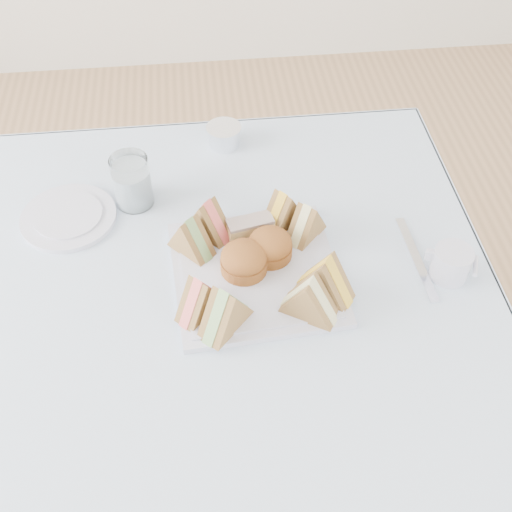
{
  "coord_description": "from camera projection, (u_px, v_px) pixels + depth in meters",
  "views": [
    {
      "loc": [
        0.02,
        -0.65,
        1.59
      ],
      "look_at": [
        0.1,
        0.06,
        0.8
      ],
      "focal_mm": 45.0,
      "sensor_mm": 36.0,
      "label": 1
    }
  ],
  "objects": [
    {
      "name": "sandwich_fr_b",
      "position": [
        310.0,
        296.0,
        1.01
      ],
      "size": [
        0.1,
        0.09,
        0.08
      ],
      "primitive_type": null,
      "rotation": [
        0.0,
        0.0,
        -0.54
      ],
      "color": "#9A6D40",
      "rests_on": "serving_plate"
    },
    {
      "name": "sandwich_bl_b",
      "position": [
        208.0,
        218.0,
        1.13
      ],
      "size": [
        0.09,
        0.09,
        0.08
      ],
      "primitive_type": null,
      "rotation": [
        0.0,
        0.0,
        2.37
      ],
      "color": "#9A6D40",
      "rests_on": "serving_plate"
    },
    {
      "name": "serving_plate",
      "position": [
        256.0,
        273.0,
        1.1
      ],
      "size": [
        0.3,
        0.3,
        0.01
      ],
      "primitive_type": "cube",
      "rotation": [
        0.0,
        0.0,
        0.07
      ],
      "color": "silver",
      "rests_on": "tablecloth"
    },
    {
      "name": "fork",
      "position": [
        295.0,
        267.0,
        1.11
      ],
      "size": [
        0.04,
        0.17,
        0.0
      ],
      "primitive_type": "cube",
      "rotation": [
        0.0,
        0.0,
        -0.21
      ],
      "color": "white",
      "rests_on": "tablecloth"
    },
    {
      "name": "side_plate",
      "position": [
        69.0,
        217.0,
        1.19
      ],
      "size": [
        0.2,
        0.2,
        0.01
      ],
      "primitive_type": "cylinder",
      "rotation": [
        0.0,
        0.0,
        -0.13
      ],
      "color": "silver",
      "rests_on": "tablecloth"
    },
    {
      "name": "tea_strainer",
      "position": [
        224.0,
        137.0,
        1.33
      ],
      "size": [
        0.09,
        0.09,
        0.04
      ],
      "primitive_type": "cylinder",
      "rotation": [
        0.0,
        0.0,
        -0.25
      ],
      "color": "white",
      "rests_on": "tablecloth"
    },
    {
      "name": "table",
      "position": [
        212.0,
        418.0,
        1.34
      ],
      "size": [
        0.9,
        0.9,
        0.74
      ],
      "primitive_type": "cube",
      "color": "brown",
      "rests_on": "floor"
    },
    {
      "name": "pastry_slice",
      "position": [
        250.0,
        228.0,
        1.14
      ],
      "size": [
        0.09,
        0.05,
        0.04
      ],
      "primitive_type": "cube",
      "rotation": [
        0.0,
        0.0,
        0.21
      ],
      "color": "#D9B181",
      "rests_on": "serving_plate"
    },
    {
      "name": "scone_left",
      "position": [
        244.0,
        260.0,
        1.08
      ],
      "size": [
        0.08,
        0.08,
        0.05
      ],
      "primitive_type": "cylinder",
      "rotation": [
        0.0,
        0.0,
        0.03
      ],
      "color": "#A26830",
      "rests_on": "serving_plate"
    },
    {
      "name": "sandwich_br_a",
      "position": [
        306.0,
        221.0,
        1.12
      ],
      "size": [
        0.09,
        0.09,
        0.07
      ],
      "primitive_type": null,
      "rotation": [
        0.0,
        0.0,
        -2.32
      ],
      "color": "#9A6D40",
      "rests_on": "serving_plate"
    },
    {
      "name": "sandwich_fr_a",
      "position": [
        326.0,
        276.0,
        1.03
      ],
      "size": [
        0.1,
        0.09,
        0.09
      ],
      "primitive_type": null,
      "rotation": [
        0.0,
        0.0,
        -0.67
      ],
      "color": "#9A6D40",
      "rests_on": "serving_plate"
    },
    {
      "name": "sandwich_br_b",
      "position": [
        283.0,
        209.0,
        1.14
      ],
      "size": [
        0.09,
        0.09,
        0.08
      ],
      "primitive_type": null,
      "rotation": [
        0.0,
        0.0,
        -2.44
      ],
      "color": "#9A6D40",
      "rests_on": "serving_plate"
    },
    {
      "name": "sandwich_fl_a",
      "position": [
        200.0,
        295.0,
        1.01
      ],
      "size": [
        0.09,
        0.09,
        0.08
      ],
      "primitive_type": null,
      "rotation": [
        0.0,
        0.0,
        0.78
      ],
      "color": "#9A6D40",
      "rests_on": "serving_plate"
    },
    {
      "name": "creamer_jug",
      "position": [
        451.0,
        264.0,
        1.08
      ],
      "size": [
        0.09,
        0.09,
        0.06
      ],
      "primitive_type": "cylinder",
      "rotation": [
        0.0,
        0.0,
        -0.38
      ],
      "color": "silver",
      "rests_on": "tablecloth"
    },
    {
      "name": "sandwich_fl_b",
      "position": [
        225.0,
        308.0,
        0.99
      ],
      "size": [
        0.1,
        0.1,
        0.08
      ],
      "primitive_type": null,
      "rotation": [
        0.0,
        0.0,
        0.82
      ],
      "color": "#9A6D40",
      "rests_on": "serving_plate"
    },
    {
      "name": "water_glass",
      "position": [
        132.0,
        181.0,
        1.19
      ],
      "size": [
        0.09,
        0.09,
        0.1
      ],
      "primitive_type": "cylinder",
      "rotation": [
        0.0,
        0.0,
        0.28
      ],
      "color": "white",
      "rests_on": "tablecloth"
    },
    {
      "name": "tablecloth",
      "position": [
        200.0,
        310.0,
        1.06
      ],
      "size": [
        1.02,
        1.02,
        0.01
      ],
      "primitive_type": "cube",
      "color": "#9DB8D9",
      "rests_on": "table"
    },
    {
      "name": "scone_right",
      "position": [
        270.0,
        246.0,
        1.1
      ],
      "size": [
        0.1,
        0.1,
        0.05
      ],
      "primitive_type": "cylinder",
      "rotation": [
        0.0,
        0.0,
        0.4
      ],
      "color": "#A26830",
      "rests_on": "serving_plate"
    },
    {
      "name": "knife",
      "position": [
        416.0,
        258.0,
        1.13
      ],
      "size": [
        0.03,
        0.2,
        0.0
      ],
      "primitive_type": "cube",
      "rotation": [
        0.0,
        0.0,
        0.05
      ],
      "color": "white",
      "rests_on": "tablecloth"
    },
    {
      "name": "sandwich_bl_a",
      "position": [
        190.0,
        235.0,
        1.1
      ],
      "size": [
        0.09,
        0.09,
        0.08
      ],
      "primitive_type": null,
      "rotation": [
        0.0,
        0.0,
        2.31
      ],
      "color": "#9A6D40",
      "rests_on": "serving_plate"
    },
    {
      "name": "floor",
      "position": [
        219.0,
        489.0,
        1.61
      ],
      "size": [
        4.0,
        4.0,
        0.0
      ],
      "primitive_type": "plane",
      "color": "#9E7751",
      "rests_on": "ground"
    }
  ]
}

